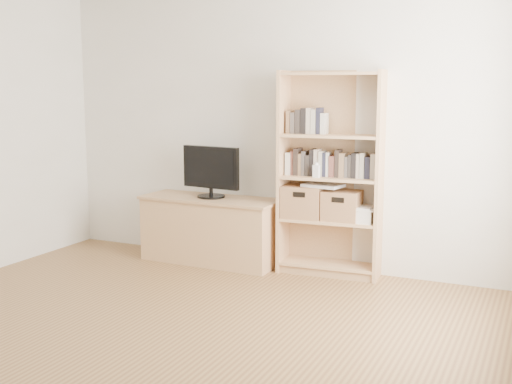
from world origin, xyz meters
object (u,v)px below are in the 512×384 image
Objects in this scene: basket_right at (342,205)px; laptop at (323,185)px; tv_stand at (212,231)px; baby_monitor at (316,171)px; basket_left at (304,201)px; television at (211,172)px; bookshelf at (330,174)px.

basket_right is 0.24m from laptop.
basket_right is (1.26, 0.09, 0.33)m from tv_stand.
basket_right is at bearing 33.13° from baby_monitor.
basket_left is at bearing 154.63° from baby_monitor.
television is at bearing 1.19° from tv_stand.
television is at bearing -176.34° from baby_monitor.
laptop reaches higher than tv_stand.
bookshelf is 5.43× the size of laptop.
television is 1.74× the size of basket_left.
laptop is at bearing 73.92° from baby_monitor.
bookshelf is at bearing 0.59° from basket_left.
television reaches higher than tv_stand.
bookshelf is 0.29m from basket_right.
basket_left is 0.24m from laptop.
baby_monitor is 0.34m from basket_left.
tv_stand is at bearing -167.12° from laptop.
basket_right is (0.20, 0.11, -0.30)m from baby_monitor.
television is 1.29m from basket_right.
baby_monitor is 0.34× the size of basket_right.
basket_left is at bearing -169.37° from laptop.
tv_stand is 2.14× the size of television.
laptop is (-0.17, -0.02, 0.17)m from basket_right.
television reaches higher than basket_left.
baby_monitor reaches higher than basket_left.
television is 1.84× the size of laptop.
basket_left reaches higher than basket_right.
tv_stand is 4.13× the size of basket_right.
laptop is at bearing 4.74° from tv_stand.
tv_stand is at bearing -173.03° from television.
baby_monitor is (1.06, -0.02, 0.07)m from television.
tv_stand is 3.73× the size of basket_left.
basket_left is 0.35m from basket_right.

